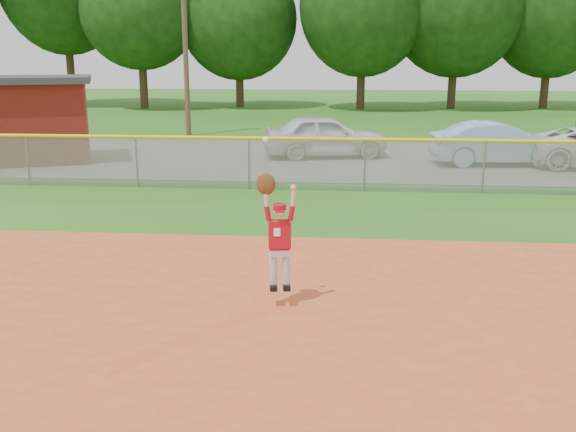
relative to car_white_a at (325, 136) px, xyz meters
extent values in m
plane|color=#275D15|center=(1.29, -15.95, -0.82)|extent=(120.00, 120.00, 0.00)
cube|color=slate|center=(1.29, 0.05, -0.80)|extent=(44.00, 10.00, 0.03)
imported|color=silver|center=(0.00, 0.00, 0.00)|extent=(4.91, 2.81, 1.57)
imported|color=#82A6C1|center=(6.08, -1.23, -0.04)|extent=(4.66, 1.93, 1.50)
cube|color=#5F160D|center=(-10.41, -1.86, 0.60)|extent=(4.35, 3.82, 2.83)
cube|color=#333338|center=(-10.41, -1.86, 2.13)|extent=(4.93, 4.41, 0.23)
cube|color=gray|center=(1.29, -5.95, -0.07)|extent=(40.00, 0.03, 1.50)
cylinder|color=yellow|center=(1.29, -5.95, 0.68)|extent=(40.00, 0.10, 0.10)
cylinder|color=gray|center=(-8.71, -5.95, -0.07)|extent=(0.06, 0.06, 1.50)
cylinder|color=gray|center=(-5.38, -5.95, -0.07)|extent=(0.06, 0.06, 1.50)
cylinder|color=gray|center=(-2.04, -5.95, -0.07)|extent=(0.06, 0.06, 1.50)
cylinder|color=gray|center=(1.29, -5.95, -0.07)|extent=(0.06, 0.06, 1.50)
cylinder|color=gray|center=(4.62, -5.95, -0.07)|extent=(0.06, 0.06, 1.50)
cylinder|color=#4C3823|center=(-6.71, 6.05, 3.68)|extent=(0.24, 0.24, 9.00)
cylinder|color=#422D1C|center=(-19.32, 22.45, 2.23)|extent=(0.56, 0.56, 6.10)
cylinder|color=#422D1C|center=(-13.33, 20.58, 1.40)|extent=(0.56, 0.56, 4.43)
ellipsoid|color=#193F0F|center=(-13.33, 20.58, 5.73)|extent=(8.01, 8.01, 7.88)
cylinder|color=#422D1C|center=(-6.78, 22.22, 1.24)|extent=(0.56, 0.56, 4.11)
ellipsoid|color=#193F0F|center=(-6.78, 22.22, 5.25)|extent=(8.19, 8.19, 8.39)
cylinder|color=#422D1C|center=(1.82, 21.19, 1.50)|extent=(0.56, 0.56, 4.64)
ellipsoid|color=#193F0F|center=(1.82, 21.19, 6.04)|extent=(8.57, 8.57, 9.43)
cylinder|color=#422D1C|center=(8.21, 22.39, 1.63)|extent=(0.56, 0.56, 4.89)
ellipsoid|color=#193F0F|center=(8.21, 22.39, 6.41)|extent=(9.41, 9.41, 10.28)
cylinder|color=#422D1C|center=(14.72, 23.07, 1.57)|extent=(0.56, 0.56, 4.78)
ellipsoid|color=#193F0F|center=(14.72, 23.07, 6.25)|extent=(8.62, 8.62, 10.06)
cylinder|color=silver|center=(-0.39, -14.75, -0.22)|extent=(0.14, 0.14, 0.57)
cylinder|color=silver|center=(-0.19, -14.72, -0.22)|extent=(0.14, 0.14, 0.57)
cube|color=black|center=(-0.39, -14.78, -0.47)|extent=(0.15, 0.24, 0.08)
cube|color=black|center=(-0.18, -14.75, -0.47)|extent=(0.15, 0.24, 0.08)
cube|color=silver|center=(-0.29, -14.74, 0.10)|extent=(0.32, 0.20, 0.11)
cube|color=maroon|center=(-0.29, -14.74, 0.17)|extent=(0.33, 0.21, 0.05)
cube|color=#A80C19|center=(-0.29, -14.74, 0.38)|extent=(0.36, 0.23, 0.43)
cube|color=white|center=(-0.32, -14.84, 0.44)|extent=(0.10, 0.02, 0.13)
sphere|color=beige|center=(-0.29, -14.74, 0.75)|extent=(0.22, 0.22, 0.19)
cylinder|color=#AA0A1F|center=(-0.29, -14.74, 0.81)|extent=(0.22, 0.22, 0.09)
cube|color=#AA0A1F|center=(-0.27, -14.84, 0.77)|extent=(0.16, 0.13, 0.02)
cylinder|color=#A80C19|center=(-0.47, -14.76, 0.71)|extent=(0.12, 0.10, 0.24)
cylinder|color=beige|center=(-0.49, -14.77, 0.95)|extent=(0.09, 0.08, 0.25)
ellipsoid|color=#4C2D14|center=(-0.49, -14.77, 1.17)|extent=(0.31, 0.18, 0.34)
sphere|color=white|center=(-0.49, -14.77, 1.84)|extent=(0.10, 0.10, 0.09)
cylinder|color=#A80C19|center=(-0.11, -14.71, 0.71)|extent=(0.12, 0.10, 0.24)
cylinder|color=beige|center=(-0.09, -14.71, 0.95)|extent=(0.09, 0.08, 0.25)
sphere|color=beige|center=(-0.09, -14.71, 1.11)|extent=(0.10, 0.10, 0.09)
camera|label=1|loc=(0.64, -24.14, 3.11)|focal=40.00mm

